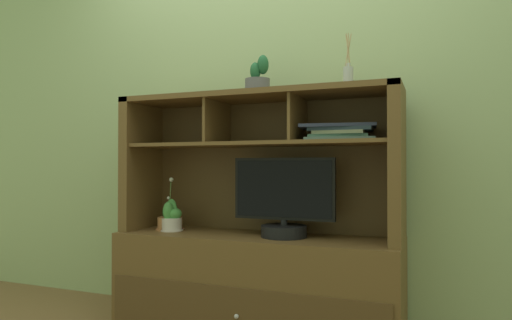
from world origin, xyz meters
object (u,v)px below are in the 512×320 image
object	(u,v)px
potted_orchid	(170,223)
potted_succulent	(258,81)
magazine_stack_left	(340,133)
diffuser_bottle	(348,77)
media_console	(256,258)
potted_fern	(172,218)
tv_monitor	(284,205)

from	to	relation	value
potted_orchid	potted_succulent	world-z (taller)	potted_succulent
magazine_stack_left	potted_succulent	size ratio (longest dim) A/B	1.90
potted_orchid	diffuser_bottle	world-z (taller)	diffuser_bottle
media_console	potted_orchid	distance (m)	0.57
potted_succulent	potted_fern	bearing A→B (deg)	-172.66
potted_orchid	media_console	bearing A→B (deg)	2.13
potted_succulent	potted_orchid	bearing A→B (deg)	-176.22
tv_monitor	potted_fern	xyz separation A→B (m)	(-0.69, -0.02, -0.10)
potted_orchid	diffuser_bottle	distance (m)	1.33
potted_fern	diffuser_bottle	distance (m)	1.28
tv_monitor	potted_fern	distance (m)	0.69
media_console	potted_succulent	size ratio (longest dim) A/B	7.21
potted_fern	potted_succulent	bearing A→B (deg)	7.34
potted_fern	magazine_stack_left	xyz separation A→B (m)	(0.98, 0.04, 0.48)
media_console	tv_monitor	size ratio (longest dim) A/B	2.81
tv_monitor	potted_succulent	distance (m)	0.71
tv_monitor	potted_fern	bearing A→B (deg)	-178.45
potted_orchid	potted_fern	bearing A→B (deg)	-45.64
potted_fern	potted_orchid	bearing A→B (deg)	134.36
tv_monitor	potted_fern	size ratio (longest dim) A/B	3.00
tv_monitor	magazine_stack_left	distance (m)	0.48
tv_monitor	diffuser_bottle	distance (m)	0.75
media_console	potted_succulent	world-z (taller)	potted_succulent
media_console	potted_orchid	bearing A→B (deg)	-177.87
diffuser_bottle	potted_succulent	bearing A→B (deg)	179.18
media_console	potted_orchid	xyz separation A→B (m)	(-0.55, -0.02, 0.17)
media_console	potted_fern	size ratio (longest dim) A/B	8.42
potted_orchid	magazine_stack_left	distance (m)	1.13
media_console	magazine_stack_left	size ratio (longest dim) A/B	3.79
media_console	magazine_stack_left	bearing A→B (deg)	-0.75
potted_fern	potted_succulent	xyz separation A→B (m)	(0.52, 0.07, 0.78)
magazine_stack_left	potted_succulent	world-z (taller)	potted_succulent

